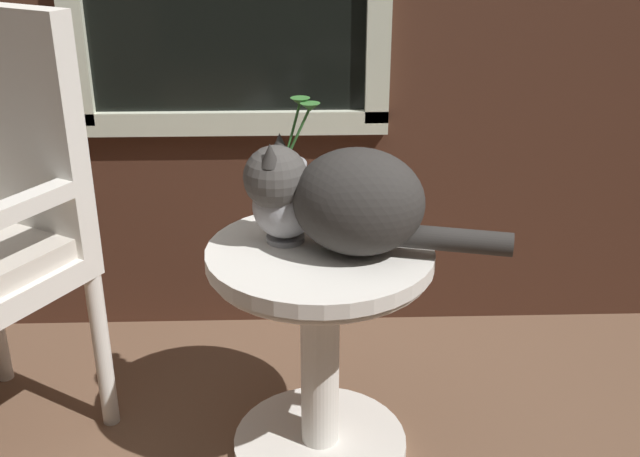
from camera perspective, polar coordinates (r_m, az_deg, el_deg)
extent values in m
cube|color=beige|center=(2.28, -6.74, 7.93)|extent=(0.94, 0.03, 0.07)
cylinder|color=silver|center=(2.02, 0.00, -15.87)|extent=(0.44, 0.44, 0.03)
cylinder|color=silver|center=(1.86, 0.00, -9.53)|extent=(0.09, 0.09, 0.50)
cylinder|color=silver|center=(1.73, 0.00, -2.05)|extent=(0.53, 0.53, 0.03)
torus|color=silver|center=(1.74, 0.00, -2.87)|extent=(0.51, 0.51, 0.02)
cylinder|color=silver|center=(2.06, -16.15, -8.89)|extent=(0.04, 0.04, 0.45)
cube|color=silver|center=(1.98, -22.55, 7.09)|extent=(0.43, 0.29, 0.58)
cube|color=silver|center=(1.74, -22.44, 1.23)|extent=(0.25, 0.37, 0.04)
ellipsoid|color=#33302D|center=(1.66, 2.92, 2.04)|extent=(0.34, 0.30, 0.24)
sphere|color=#494643|center=(1.68, -3.38, 3.86)|extent=(0.15, 0.15, 0.15)
cone|color=#33302D|center=(1.70, -3.07, 6.40)|extent=(0.05, 0.05, 0.05)
cone|color=#33302D|center=(1.63, -3.81, 5.57)|extent=(0.05, 0.05, 0.05)
cylinder|color=#33302D|center=(1.67, 9.89, -0.84)|extent=(0.27, 0.12, 0.05)
cylinder|color=#99999E|center=(1.76, -2.63, -0.73)|extent=(0.09, 0.09, 0.01)
ellipsoid|color=#99999E|center=(1.73, -2.68, 1.71)|extent=(0.15, 0.15, 0.15)
cylinder|color=#99999E|center=(1.70, -2.73, 4.18)|extent=(0.08, 0.08, 0.04)
torus|color=#99999E|center=(1.69, -2.74, 4.89)|extent=(0.10, 0.10, 0.02)
cylinder|color=#387533|center=(1.67, -1.76, 7.00)|extent=(0.06, 0.01, 0.13)
cone|color=#387533|center=(1.65, -0.75, 9.17)|extent=(0.04, 0.04, 0.02)
cylinder|color=#387533|center=(1.68, -2.13, 7.22)|extent=(0.04, 0.03, 0.14)
cone|color=#387533|center=(1.68, -1.50, 9.57)|extent=(0.04, 0.04, 0.02)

